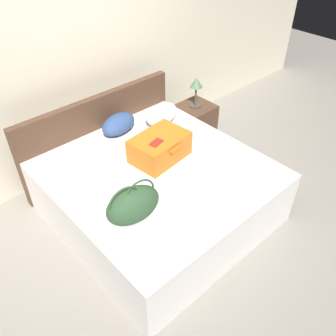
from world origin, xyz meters
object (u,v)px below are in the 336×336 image
at_px(bed, 158,192).
at_px(hard_case_large, 160,147).
at_px(pillow_center_head, 162,114).
at_px(table_lamp, 196,85).
at_px(duffel_bag, 133,204).
at_px(nightstand, 194,123).
at_px(pillow_near_headboard, 118,124).

xyz_separation_m(bed, hard_case_large, (0.13, 0.12, 0.40)).
height_order(bed, pillow_center_head, pillow_center_head).
bearing_deg(table_lamp, duffel_bag, -149.55).
distance_m(bed, hard_case_large, 0.44).
bearing_deg(duffel_bag, nightstand, 30.45).
distance_m(hard_case_large, table_lamp, 1.19).
distance_m(bed, pillow_center_head, 0.90).
distance_m(hard_case_large, nightstand, 1.27).
relative_size(pillow_near_headboard, nightstand, 0.83).
bearing_deg(pillow_near_headboard, pillow_center_head, -18.38).
relative_size(pillow_center_head, table_lamp, 1.14).
bearing_deg(pillow_center_head, hard_case_large, -133.02).
bearing_deg(duffel_bag, hard_case_large, 34.28).
distance_m(bed, pillow_near_headboard, 0.84).
bearing_deg(hard_case_large, nightstand, 21.16).
xyz_separation_m(duffel_bag, pillow_center_head, (1.10, 0.92, -0.04)).
distance_m(pillow_near_headboard, table_lamp, 1.09).
relative_size(duffel_bag, pillow_near_headboard, 1.16).
distance_m(pillow_center_head, nightstand, 0.76).
distance_m(duffel_bag, nightstand, 2.05).
bearing_deg(table_lamp, hard_case_large, -152.13).
relative_size(hard_case_large, pillow_center_head, 1.35).
distance_m(hard_case_large, pillow_center_head, 0.63).
bearing_deg(nightstand, pillow_near_headboard, 176.87).
xyz_separation_m(bed, table_lamp, (1.18, 0.68, 0.48)).
height_order(pillow_near_headboard, pillow_center_head, pillow_center_head).
xyz_separation_m(hard_case_large, pillow_near_headboard, (-0.03, 0.62, -0.02)).
height_order(hard_case_large, pillow_near_headboard, hard_case_large).
bearing_deg(pillow_near_headboard, table_lamp, -3.13).
bearing_deg(bed, nightstand, 29.81).
height_order(nightstand, table_lamp, table_lamp).
relative_size(bed, nightstand, 3.80).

